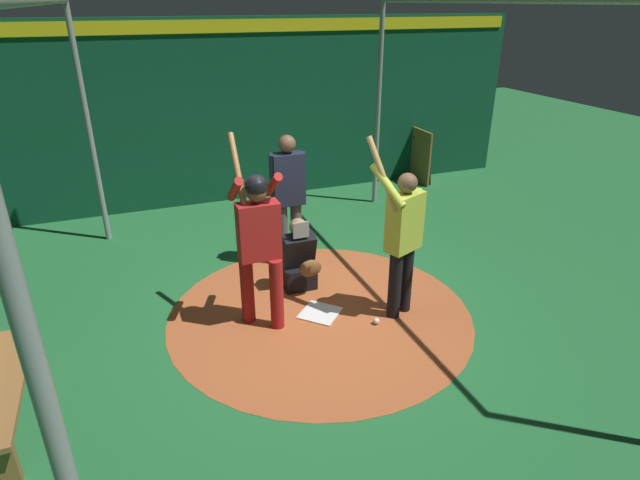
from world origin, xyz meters
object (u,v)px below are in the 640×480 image
batter (258,237)px  baseball_0 (376,321)px  visitor (403,235)px  umpire (288,194)px  catcher (299,261)px  bat_rack (417,156)px  home_plate (320,313)px

batter → baseball_0: batter is taller
visitor → umpire: bearing=-178.1°
batter → umpire: batter is taller
batter → umpire: size_ratio=1.17×
catcher → bat_rack: size_ratio=0.90×
visitor → bat_rack: size_ratio=1.95×
home_plate → bat_rack: size_ratio=0.40×
home_plate → catcher: (-0.69, -0.02, 0.36)m
bat_rack → visitor: bearing=-32.7°
home_plate → visitor: visitor is taller
umpire → catcher: bearing=-8.6°
catcher → visitor: visitor is taller
home_plate → bat_rack: bearing=138.0°
home_plate → catcher: bearing=-178.3°
home_plate → umpire: size_ratio=0.23×
batter → visitor: bearing=76.8°
catcher → baseball_0: size_ratio=12.85×
batter → baseball_0: 1.65m
catcher → visitor: bearing=41.9°
bat_rack → baseball_0: (4.47, -3.12, -0.45)m
visitor → bat_rack: (-4.33, 2.78, -0.50)m
umpire → bat_rack: umpire is taller
bat_rack → baseball_0: 5.47m
baseball_0 → visitor: bearing=111.7°
baseball_0 → batter: bearing=-112.7°
home_plate → batter: bearing=-95.4°
home_plate → visitor: (0.30, 0.86, 0.98)m
catcher → umpire: umpire is taller
home_plate → batter: 1.25m
bat_rack → catcher: bearing=-47.5°
batter → bat_rack: bearing=132.6°
baseball_0 → bat_rack: bearing=145.0°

